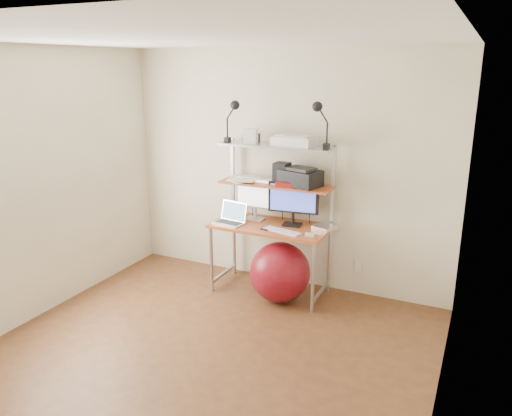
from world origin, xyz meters
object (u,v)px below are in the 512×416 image
at_px(monitor_silver, 255,195).
at_px(laptop, 232,218).
at_px(printer, 300,177).
at_px(monitor_black, 293,200).
at_px(exercise_ball, 280,272).

distance_m(monitor_silver, laptop, 0.35).
bearing_deg(printer, monitor_silver, -161.79).
bearing_deg(printer, monitor_black, -136.01).
bearing_deg(monitor_black, laptop, -168.94).
height_order(laptop, printer, printer).
bearing_deg(exercise_ball, printer, 72.55).
height_order(monitor_black, exercise_ball, monitor_black).
distance_m(laptop, exercise_ball, 0.75).
distance_m(monitor_silver, exercise_ball, 0.84).
relative_size(laptop, exercise_ball, 0.56).
xyz_separation_m(monitor_black, laptop, (-0.60, -0.20, -0.22)).
relative_size(printer, exercise_ball, 0.74).
xyz_separation_m(monitor_silver, printer, (0.49, 0.02, 0.24)).
bearing_deg(exercise_ball, monitor_silver, 146.27).
xyz_separation_m(monitor_silver, monitor_black, (0.43, -0.01, 0.00)).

